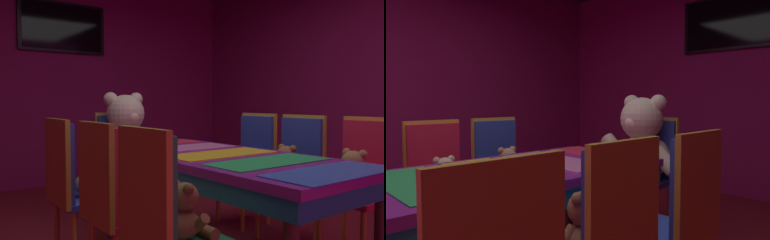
% 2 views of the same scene
% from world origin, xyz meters
% --- Properties ---
extents(wall_back, '(5.20, 0.12, 2.80)m').
position_xyz_m(wall_back, '(0.00, 3.20, 1.40)').
color(wall_back, '#8C1959').
rests_on(wall_back, ground_plane).
extents(banquet_table, '(0.90, 2.02, 0.75)m').
position_xyz_m(banquet_table, '(0.00, 0.00, 0.65)').
color(banquet_table, purple).
rests_on(banquet_table, ground_plane).
extents(chair_left_0, '(0.42, 0.41, 0.98)m').
position_xyz_m(chair_left_0, '(-0.83, -0.53, 0.60)').
color(chair_left_0, '#268C4C').
rests_on(chair_left_0, ground_plane).
extents(teddy_left_0, '(0.22, 0.29, 0.27)m').
position_xyz_m(teddy_left_0, '(-0.68, -0.53, 0.58)').
color(teddy_left_0, brown).
rests_on(teddy_left_0, chair_left_0).
extents(chair_left_1, '(0.42, 0.41, 0.98)m').
position_xyz_m(chair_left_1, '(-0.82, -0.01, 0.60)').
color(chair_left_1, red).
rests_on(chair_left_1, ground_plane).
extents(teddy_left_1, '(0.23, 0.30, 0.28)m').
position_xyz_m(teddy_left_1, '(-0.67, -0.01, 0.58)').
color(teddy_left_1, beige).
rests_on(teddy_left_1, chair_left_1).
extents(chair_left_2, '(0.42, 0.41, 0.98)m').
position_xyz_m(chair_left_2, '(-0.85, 0.52, 0.60)').
color(chair_left_2, '#2D47B2').
rests_on(chair_left_2, ground_plane).
extents(teddy_left_2, '(0.24, 0.31, 0.29)m').
position_xyz_m(teddy_left_2, '(-0.70, 0.52, 0.58)').
color(teddy_left_2, tan).
rests_on(teddy_left_2, chair_left_2).
extents(chair_right_0, '(0.42, 0.41, 0.98)m').
position_xyz_m(chair_right_0, '(0.85, -0.54, 0.60)').
color(chair_right_0, red).
rests_on(chair_right_0, ground_plane).
extents(teddy_right_0, '(0.26, 0.33, 0.31)m').
position_xyz_m(teddy_right_0, '(0.70, -0.54, 0.59)').
color(teddy_right_0, '#9E7247').
rests_on(teddy_right_0, chair_right_0).
extents(chair_right_1, '(0.42, 0.41, 0.98)m').
position_xyz_m(chair_right_1, '(0.82, 0.01, 0.60)').
color(chair_right_1, '#2D47B2').
rests_on(chair_right_1, ground_plane).
extents(teddy_right_1, '(0.24, 0.32, 0.30)m').
position_xyz_m(teddy_right_1, '(0.67, 0.01, 0.59)').
color(teddy_right_1, olive).
rests_on(teddy_right_1, chair_right_1).
extents(chair_right_2, '(0.42, 0.41, 0.98)m').
position_xyz_m(chair_right_2, '(0.85, 0.54, 0.60)').
color(chair_right_2, '#2D47B2').
rests_on(chair_right_2, ground_plane).
extents(throne_chair, '(0.41, 0.42, 0.98)m').
position_xyz_m(throne_chair, '(0.00, 1.54, 0.60)').
color(throne_chair, '#2D47B2').
rests_on(throne_chair, ground_plane).
extents(king_teddy_bear, '(0.76, 0.59, 0.72)m').
position_xyz_m(king_teddy_bear, '(0.00, 1.37, 0.77)').
color(king_teddy_bear, beige).
rests_on(king_teddy_bear, throne_chair).
extents(wall_tv, '(1.11, 0.06, 0.64)m').
position_xyz_m(wall_tv, '(0.00, 3.11, 2.05)').
color(wall_tv, black).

